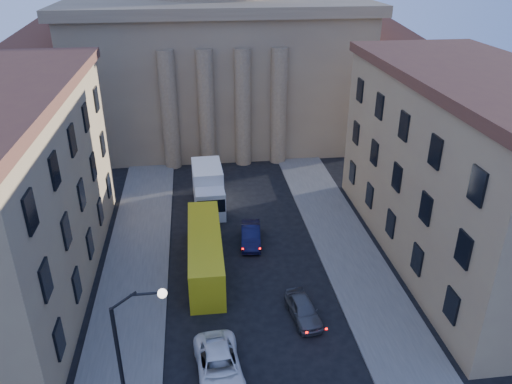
% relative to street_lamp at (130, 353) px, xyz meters
% --- Properties ---
extents(sidewalk_left, '(5.00, 60.00, 0.15)m').
position_rel_street_lamp_xyz_m(sidewalk_left, '(-1.53, 10.00, -5.21)').
color(sidewalk_left, '#5B5853').
rests_on(sidewalk_left, ground).
extents(sidewalk_right, '(5.00, 60.00, 0.15)m').
position_rel_street_lamp_xyz_m(sidewalk_right, '(15.47, 10.00, -5.21)').
color(sidewalk_right, '#5B5853').
rests_on(sidewalk_right, ground).
extents(church, '(68.02, 28.76, 36.60)m').
position_rel_street_lamp_xyz_m(church, '(6.97, 47.47, 6.59)').
color(church, '#7D664D').
rests_on(church, ground).
extents(building_right, '(11.60, 26.60, 14.70)m').
position_rel_street_lamp_xyz_m(building_right, '(23.97, 14.00, 2.14)').
color(building_right, tan).
rests_on(building_right, ground).
extents(street_lamp, '(2.62, 0.44, 8.83)m').
position_rel_street_lamp_xyz_m(street_lamp, '(0.00, 0.00, 0.00)').
color(street_lamp, black).
rests_on(street_lamp, ground).
extents(car_left_mid, '(2.98, 5.75, 1.55)m').
position_rel_street_lamp_xyz_m(car_left_mid, '(4.23, 3.10, -4.51)').
color(car_left_mid, white).
rests_on(car_left_mid, ground).
extents(car_right_far, '(2.17, 4.32, 1.41)m').
position_rel_street_lamp_xyz_m(car_right_far, '(10.12, 7.51, -4.58)').
color(car_right_far, '#4E4E53').
rests_on(car_right_far, ground).
extents(car_right_distant, '(2.02, 4.64, 1.48)m').
position_rel_street_lamp_xyz_m(car_right_distant, '(7.77, 17.42, -4.54)').
color(car_right_distant, black).
rests_on(car_right_distant, ground).
extents(city_bus, '(2.60, 10.90, 3.07)m').
position_rel_street_lamp_xyz_m(city_bus, '(3.87, 14.10, -3.64)').
color(city_bus, gold).
rests_on(city_bus, ground).
extents(box_truck, '(2.91, 6.97, 3.78)m').
position_rel_street_lamp_xyz_m(box_truck, '(4.55, 24.63, -3.49)').
color(box_truck, silver).
rests_on(box_truck, ground).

